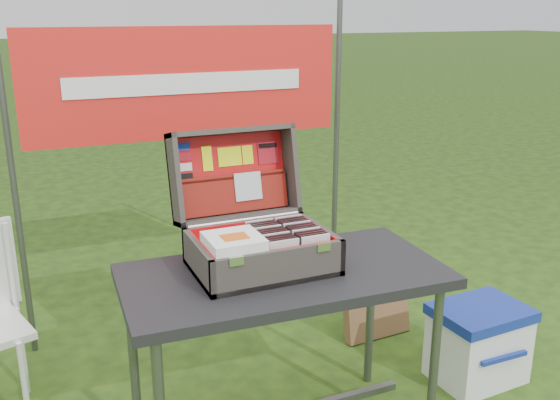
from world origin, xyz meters
name	(u,v)px	position (x,y,z in m)	size (l,w,h in m)	color
table	(284,359)	(0.03, -0.04, 0.37)	(1.18, 0.59, 0.73)	black
table_top	(284,276)	(0.03, -0.04, 0.71)	(1.18, 0.59, 0.04)	black
table_leg_fr	(434,365)	(0.55, -0.27, 0.35)	(0.04, 0.04, 0.69)	#59595B
table_leg_bl	(134,363)	(-0.50, 0.20, 0.35)	(0.04, 0.04, 0.69)	#59595B
table_leg_br	(370,313)	(0.55, 0.20, 0.35)	(0.04, 0.04, 0.69)	#59595B
suitcase	(255,204)	(-0.04, 0.08, 0.97)	(0.50, 0.52, 0.47)	#4D463F
suitcase_base_bottom	(262,266)	(-0.04, 0.02, 0.74)	(0.50, 0.36, 0.02)	#4D463F
suitcase_base_wall_front	(280,268)	(-0.04, -0.15, 0.80)	(0.50, 0.02, 0.13)	#4D463F
suitcase_base_wall_back	(246,237)	(-0.04, 0.19, 0.80)	(0.50, 0.02, 0.13)	#4D463F
suitcase_base_wall_left	(198,262)	(-0.28, 0.02, 0.80)	(0.02, 0.36, 0.13)	#4D463F
suitcase_base_wall_right	(320,242)	(0.20, 0.02, 0.80)	(0.02, 0.36, 0.13)	#4D463F
suitcase_liner_floor	(262,263)	(-0.04, 0.02, 0.76)	(0.46, 0.32, 0.01)	red
suitcase_latch_left	(236,261)	(-0.20, -0.16, 0.86)	(0.05, 0.01, 0.03)	silver
suitcase_latch_right	(324,247)	(0.12, -0.16, 0.86)	(0.05, 0.01, 0.03)	silver
suitcase_hinge	(244,220)	(-0.04, 0.20, 0.87)	(0.02, 0.02, 0.45)	silver
suitcase_lid_back	(230,174)	(-0.04, 0.36, 1.01)	(0.50, 0.36, 0.02)	#4D463F
suitcase_lid_rim_far	(230,131)	(-0.04, 0.34, 1.19)	(0.50, 0.02, 0.13)	#4D463F
suitcase_lid_rim_near	(239,216)	(-0.04, 0.26, 0.86)	(0.50, 0.02, 0.13)	#4D463F
suitcase_lid_rim_left	(175,180)	(-0.28, 0.30, 1.03)	(0.02, 0.36, 0.13)	#4D463F
suitcase_lid_rim_right	(290,168)	(0.20, 0.30, 1.03)	(0.02, 0.36, 0.13)	#4D463F
suitcase_lid_liner	(231,174)	(-0.04, 0.35, 1.02)	(0.46, 0.31, 0.01)	red
suitcase_liner_wall_front	(279,264)	(-0.04, -0.14, 0.81)	(0.46, 0.01, 0.11)	red
suitcase_liner_wall_back	(247,235)	(-0.04, 0.17, 0.81)	(0.46, 0.01, 0.11)	red
suitcase_liner_wall_left	(202,258)	(-0.27, 0.02, 0.81)	(0.01, 0.32, 0.11)	red
suitcase_liner_wall_right	(317,240)	(0.19, 0.02, 0.81)	(0.01, 0.32, 0.11)	red
suitcase_lid_pocket	(234,194)	(-0.04, 0.31, 0.94)	(0.44, 0.14, 0.03)	maroon
suitcase_pocket_edge	(233,176)	(-0.04, 0.32, 1.01)	(0.43, 0.02, 0.02)	maroon
suitcase_pocket_cd	(248,186)	(0.02, 0.30, 0.97)	(0.11, 0.11, 0.01)	silver
lid_sticker_cc_a	(184,147)	(-0.22, 0.37, 1.14)	(0.05, 0.03, 0.00)	#1933B2
lid_sticker_cc_b	(185,157)	(-0.22, 0.36, 1.10)	(0.05, 0.03, 0.00)	#AD1320
lid_sticker_cc_c	(186,167)	(-0.22, 0.35, 1.06)	(0.05, 0.03, 0.00)	white
lid_sticker_cc_d	(187,177)	(-0.22, 0.34, 1.02)	(0.05, 0.03, 0.00)	black
lid_card_neon_tall	(207,159)	(-0.13, 0.36, 1.09)	(0.04, 0.10, 0.00)	#DAE90E
lid_card_neon_main	(230,156)	(-0.04, 0.36, 1.09)	(0.10, 0.08, 0.00)	#DAE90E
lid_card_neon_small	(248,155)	(0.04, 0.36, 1.09)	(0.04, 0.08, 0.00)	#DAE90E
lid_sticker_band	(268,153)	(0.13, 0.36, 1.09)	(0.09, 0.09, 0.00)	#AD1320
lid_sticker_band_bar	(267,146)	(0.13, 0.36, 1.12)	(0.08, 0.02, 0.00)	black
cd_left_0	(284,257)	(-0.01, -0.12, 0.82)	(0.11, 0.01, 0.13)	silver
cd_left_1	(282,256)	(-0.01, -0.10, 0.82)	(0.11, 0.01, 0.13)	black
cd_left_2	(280,254)	(-0.01, -0.08, 0.82)	(0.11, 0.01, 0.13)	black
cd_left_3	(278,252)	(-0.01, -0.06, 0.82)	(0.11, 0.01, 0.13)	black
cd_left_4	(275,250)	(-0.01, -0.04, 0.82)	(0.11, 0.01, 0.13)	silver
cd_left_5	(273,248)	(-0.01, -0.02, 0.82)	(0.11, 0.01, 0.13)	black
cd_left_6	(271,246)	(-0.01, 0.00, 0.82)	(0.11, 0.01, 0.13)	black
cd_left_7	(269,244)	(-0.01, 0.02, 0.82)	(0.11, 0.01, 0.13)	black
cd_left_8	(267,243)	(-0.01, 0.04, 0.82)	(0.11, 0.01, 0.13)	silver
cd_left_9	(265,241)	(-0.01, 0.06, 0.82)	(0.11, 0.01, 0.13)	black
cd_left_10	(263,239)	(-0.01, 0.08, 0.82)	(0.11, 0.01, 0.13)	black
cd_left_11	(261,238)	(-0.01, 0.10, 0.82)	(0.11, 0.01, 0.13)	black
cd_left_12	(259,236)	(-0.01, 0.12, 0.82)	(0.11, 0.01, 0.13)	silver
cd_right_0	(315,252)	(0.11, -0.12, 0.82)	(0.11, 0.01, 0.13)	silver
cd_right_1	(313,250)	(0.11, -0.10, 0.82)	(0.11, 0.01, 0.13)	black
cd_right_2	(311,249)	(0.11, -0.08, 0.82)	(0.11, 0.01, 0.13)	black
cd_right_3	(308,247)	(0.11, -0.06, 0.82)	(0.11, 0.01, 0.13)	black
cd_right_4	(306,245)	(0.11, -0.04, 0.82)	(0.11, 0.01, 0.13)	silver
cd_right_5	(304,243)	(0.11, -0.02, 0.82)	(0.11, 0.01, 0.13)	black
cd_right_6	(301,241)	(0.11, 0.00, 0.82)	(0.11, 0.01, 0.13)	black
cd_right_7	(299,240)	(0.11, 0.02, 0.82)	(0.11, 0.01, 0.13)	black
cd_right_8	(297,238)	(0.11, 0.04, 0.82)	(0.11, 0.01, 0.13)	silver
cd_right_9	(295,236)	(0.11, 0.06, 0.82)	(0.11, 0.01, 0.13)	black
cd_right_10	(292,235)	(0.11, 0.08, 0.82)	(0.11, 0.01, 0.13)	black
cd_right_11	(290,233)	(0.11, 0.10, 0.82)	(0.11, 0.01, 0.13)	black
cd_right_12	(288,232)	(0.11, 0.12, 0.82)	(0.11, 0.01, 0.13)	silver
songbook_0	(234,245)	(-0.17, -0.05, 0.87)	(0.19, 0.19, 0.01)	white
songbook_1	(234,244)	(-0.17, -0.05, 0.88)	(0.19, 0.19, 0.01)	white
songbook_2	(234,242)	(-0.17, -0.05, 0.88)	(0.19, 0.19, 0.01)	white
songbook_3	(234,241)	(-0.17, -0.05, 0.89)	(0.19, 0.19, 0.01)	white
songbook_4	(234,240)	(-0.17, -0.05, 0.89)	(0.19, 0.19, 0.01)	white
songbook_5	(234,238)	(-0.17, -0.05, 0.90)	(0.19, 0.19, 0.01)	white
songbook_6	(234,237)	(-0.17, -0.05, 0.90)	(0.19, 0.19, 0.01)	white
songbook_graphic	(235,237)	(-0.17, -0.06, 0.91)	(0.09, 0.07, 0.00)	#D85919
cooler	(478,343)	(1.03, 0.02, 0.18)	(0.41, 0.31, 0.36)	white
cooler_body	(478,348)	(1.03, 0.02, 0.16)	(0.39, 0.29, 0.31)	white
cooler_lid	(481,312)	(1.03, 0.02, 0.34)	(0.41, 0.31, 0.05)	navy
cooler_handle	(504,358)	(1.03, -0.15, 0.20)	(0.24, 0.02, 0.02)	navy
chair_leg_fr	(25,389)	(-0.90, 0.41, 0.21)	(0.02, 0.02, 0.41)	silver
chair_leg_br	(22,351)	(-0.90, 0.72, 0.21)	(0.02, 0.02, 0.41)	silver
chair_upright_right	(11,266)	(-0.90, 0.74, 0.61)	(0.02, 0.02, 0.39)	silver
cardboard_box	(376,301)	(0.81, 0.56, 0.20)	(0.37, 0.06, 0.39)	brown
banner_post_left	(14,189)	(-0.85, 1.10, 0.85)	(0.03, 0.03, 1.70)	#59595B
banner_post_right	(336,156)	(0.85, 1.10, 0.85)	(0.03, 0.03, 1.70)	#59595B
banner	(188,83)	(0.00, 1.09, 1.30)	(1.60, 0.01, 0.55)	red
banner_text	(189,83)	(0.00, 1.08, 1.30)	(1.20, 0.00, 0.10)	white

